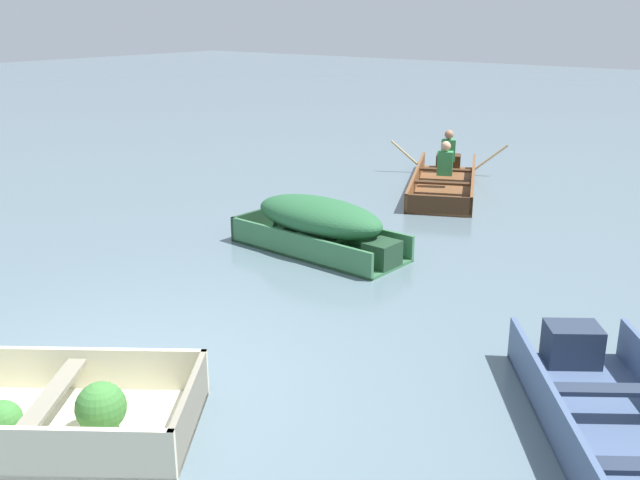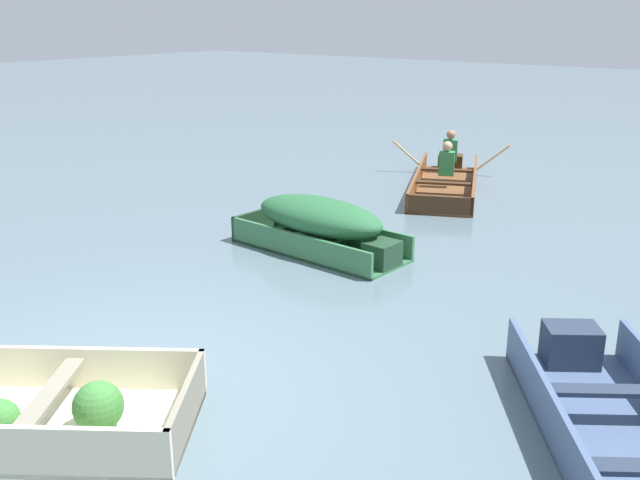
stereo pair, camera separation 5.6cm
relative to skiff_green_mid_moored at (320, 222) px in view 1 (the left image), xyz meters
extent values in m
plane|color=slate|center=(0.87, -3.96, -0.42)|extent=(80.00, 80.00, 0.00)
cube|color=beige|center=(0.29, -4.53, -0.21)|extent=(2.59, 1.89, 0.41)
cube|color=gray|center=(1.90, -4.11, -0.21)|extent=(0.78, 1.05, 0.41)
cube|color=gray|center=(1.03, -4.74, -0.11)|extent=(0.81, 1.03, 0.04)
sphere|color=#387533|center=(0.88, -5.08, -0.22)|extent=(0.32, 0.32, 0.32)
sphere|color=#387533|center=(1.37, -4.54, -0.18)|extent=(0.39, 0.39, 0.39)
cube|color=#387047|center=(-0.03, 0.00, -0.40)|extent=(2.52, 1.06, 0.04)
cube|color=#387047|center=(-0.01, 0.45, -0.24)|extent=(2.48, 0.16, 0.36)
cube|color=#387047|center=(-0.05, -0.45, -0.24)|extent=(2.48, 0.16, 0.36)
cube|color=#1E3D27|center=(-1.24, 0.06, -0.24)|extent=(0.09, 0.95, 0.36)
cube|color=#1E3D27|center=(1.03, -0.05, -0.22)|extent=(0.38, 0.44, 0.32)
cube|color=#1E3D27|center=(0.34, -0.02, -0.15)|extent=(0.20, 0.85, 0.04)
cube|color=#1E3D27|center=(-0.40, 0.02, -0.15)|extent=(0.20, 0.85, 0.04)
ellipsoid|color=#286038|center=(-0.03, 0.00, 0.08)|extent=(2.07, 0.99, 0.49)
cube|color=#475B7F|center=(4.73, -2.39, -0.40)|extent=(2.81, 3.30, 0.04)
cube|color=#475B7F|center=(4.31, -2.70, -0.21)|extent=(1.98, 2.70, 0.41)
cube|color=#273246|center=(3.86, -1.20, -0.19)|extent=(0.60, 0.58, 0.37)
cube|color=#273246|center=(4.44, -1.99, -0.11)|extent=(0.88, 0.70, 0.04)
cube|color=brown|center=(-0.39, 4.26, -0.40)|extent=(2.59, 3.85, 0.04)
cube|color=brown|center=(-0.86, 4.04, -0.26)|extent=(1.65, 3.41, 0.32)
cube|color=brown|center=(0.08, 4.48, -0.26)|extent=(1.65, 3.41, 0.32)
cube|color=#3F2716|center=(0.40, 2.59, -0.26)|extent=(1.01, 0.51, 0.32)
cube|color=#3F2716|center=(-1.12, 5.79, -0.24)|extent=(0.60, 0.54, 0.29)
cube|color=#3F2716|center=(-0.63, 4.77, -0.18)|extent=(0.96, 0.57, 0.04)
cube|color=#3F2716|center=(-0.15, 3.75, -0.18)|extent=(0.96, 0.57, 0.04)
cube|color=#338C4C|center=(-0.39, 4.26, 0.06)|extent=(0.33, 0.28, 0.44)
sphere|color=tan|center=(-0.39, 4.26, 0.38)|extent=(0.18, 0.18, 0.18)
cube|color=#338C4C|center=(-0.95, 5.45, 0.06)|extent=(0.33, 0.28, 0.44)
sphere|color=#9E7051|center=(-0.95, 5.45, 0.38)|extent=(0.18, 0.18, 0.18)
cylinder|color=tan|center=(-1.72, 5.09, -0.05)|extent=(0.60, 0.31, 0.55)
cylinder|color=tan|center=(-0.19, 5.81, -0.05)|extent=(0.60, 0.31, 0.55)
camera|label=1|loc=(5.66, -7.33, 2.73)|focal=40.00mm
camera|label=2|loc=(5.70, -7.29, 2.73)|focal=40.00mm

